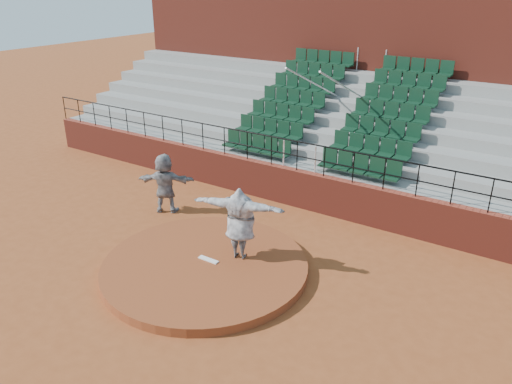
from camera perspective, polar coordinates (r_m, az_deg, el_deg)
ground at (r=13.66m, az=-5.81°, el=-8.92°), size 90.00×90.00×0.00m
pitchers_mound at (r=13.59m, az=-5.83°, el=-8.48°), size 5.50×5.50×0.25m
pitching_rubber at (r=13.61m, az=-5.46°, el=-7.70°), size 0.60×0.15×0.03m
boundary_wall at (r=17.06m, az=4.59°, el=0.49°), size 24.00×0.30×1.30m
wall_railing at (r=16.57m, az=4.75°, el=4.88°), size 24.04×0.05×1.03m
seating_deck at (r=19.89m, az=9.78°, el=6.00°), size 24.00×5.97×4.63m
press_box_facade at (r=23.01m, az=14.28°, el=13.42°), size 24.00×3.00×7.10m
pitcher at (r=13.26m, az=-1.85°, el=-3.55°), size 2.59×1.28×2.03m
fielder at (r=16.70m, az=-10.35°, el=0.99°), size 1.94×1.41×2.03m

